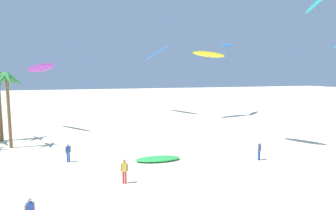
# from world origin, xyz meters

# --- Properties ---
(palm_tree_2) EXTENTS (3.71, 3.52, 8.03)m
(palm_tree_2) POSITION_xyz_m (-14.83, 28.90, 6.67)
(palm_tree_2) COLOR brown
(palm_tree_2) RESTS_ON ground
(flying_kite_2) EXTENTS (7.53, 3.98, 12.06)m
(flying_kite_2) POSITION_xyz_m (14.23, 40.81, 11.31)
(flying_kite_2) COLOR yellow
(flying_kite_2) RESTS_ON ground
(flying_kite_3) EXTENTS (5.30, 7.75, 9.52)m
(flying_kite_3) POSITION_xyz_m (-12.75, 37.77, 8.65)
(flying_kite_3) COLOR purple
(flying_kite_3) RESTS_ON ground
(flying_kite_4) EXTENTS (4.38, 8.23, 15.65)m
(flying_kite_4) POSITION_xyz_m (14.91, 18.80, 14.84)
(flying_kite_4) COLOR #19B2B7
(flying_kite_4) RESTS_ON ground
(flying_kite_5) EXTENTS (3.40, 11.64, 13.58)m
(flying_kite_5) POSITION_xyz_m (6.86, 49.07, 12.00)
(flying_kite_5) COLOR blue
(flying_kite_5) RESTS_ON ground
(flying_kite_6) EXTENTS (5.51, 12.29, 13.99)m
(flying_kite_6) POSITION_xyz_m (18.90, 42.88, 13.22)
(flying_kite_6) COLOR blue
(flying_kite_6) RESTS_ON ground
(grounded_kite_1) EXTENTS (4.16, 1.95, 0.34)m
(grounded_kite_1) POSITION_xyz_m (-1.21, 19.94, 0.17)
(grounded_kite_1) COLOR green
(grounded_kite_1) RESTS_ON ground
(person_near_left) EXTENTS (0.48, 0.30, 1.68)m
(person_near_left) POSITION_xyz_m (-8.85, 22.04, 0.93)
(person_near_left) COLOR #284CA3
(person_near_left) RESTS_ON ground
(person_near_right) EXTENTS (0.47, 0.30, 1.69)m
(person_near_right) POSITION_xyz_m (7.56, 17.27, 0.93)
(person_near_right) COLOR #284CA3
(person_near_right) RESTS_ON ground
(person_mid_field) EXTENTS (0.50, 0.27, 1.76)m
(person_mid_field) POSITION_xyz_m (-4.86, 15.77, 0.97)
(person_mid_field) COLOR red
(person_mid_field) RESTS_ON ground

